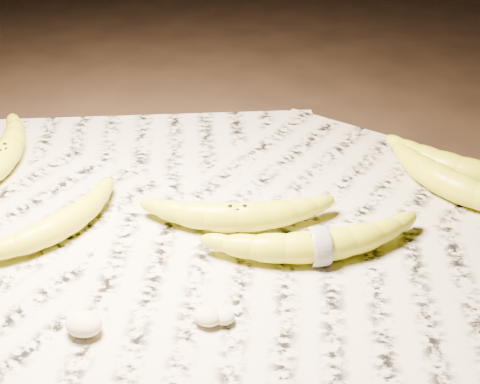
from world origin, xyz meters
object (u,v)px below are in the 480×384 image
(banana_left_a, at_px, (3,156))
(banana_upper_b, at_px, (452,182))
(banana_upper_a, at_px, (459,167))
(banana_taped, at_px, (319,244))
(banana_left_b, at_px, (61,222))
(banana_center, at_px, (237,215))

(banana_left_a, xyz_separation_m, banana_upper_b, (0.60, 0.10, 0.00))
(banana_upper_a, relative_size, banana_upper_b, 1.02)
(banana_left_a, distance_m, banana_taped, 0.47)
(banana_taped, xyz_separation_m, banana_upper_a, (0.15, 0.22, 0.00))
(banana_taped, relative_size, banana_upper_b, 1.17)
(banana_left_a, distance_m, banana_upper_a, 0.63)
(banana_taped, bearing_deg, banana_upper_a, 29.09)
(banana_left_b, bearing_deg, banana_center, -47.35)
(banana_taped, bearing_deg, banana_upper_b, 24.76)
(banana_left_b, height_order, banana_upper_b, banana_upper_b)
(banana_upper_a, height_order, banana_upper_b, banana_upper_b)
(banana_left_a, bearing_deg, banana_taped, -109.80)
(banana_left_a, bearing_deg, banana_left_b, -137.65)
(banana_left_a, xyz_separation_m, banana_taped, (0.46, -0.08, 0.00))
(banana_center, xyz_separation_m, banana_upper_b, (0.25, 0.15, 0.00))
(banana_left_a, distance_m, banana_left_b, 0.19)
(banana_taped, distance_m, banana_upper_b, 0.23)
(banana_left_a, bearing_deg, banana_center, -107.86)
(banana_left_a, distance_m, banana_upper_b, 0.61)
(banana_left_a, relative_size, banana_upper_b, 1.11)
(banana_left_b, distance_m, banana_center, 0.21)
(banana_left_a, xyz_separation_m, banana_upper_a, (0.61, 0.15, 0.00))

